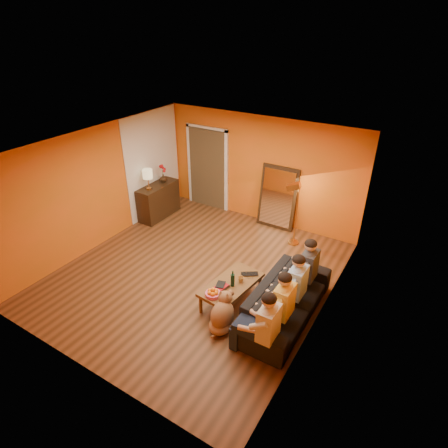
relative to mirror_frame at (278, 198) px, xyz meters
The scene contains 27 objects.
room_shell 2.39m from the mirror_frame, 103.68° to the right, with size 5.00×5.50×2.60m.
white_accent 3.21m from the mirror_frame, 163.83° to the right, with size 0.02×1.90×2.58m, color white.
doorway_recess 2.08m from the mirror_frame, behind, with size 1.06×0.30×2.10m, color #3F2D19.
door_jamb_left 2.64m from the mirror_frame, behind, with size 0.08×0.06×2.20m, color white.
door_jamb_right 1.51m from the mirror_frame, behind, with size 0.08×0.06×2.20m, color white.
door_header 2.46m from the mirror_frame, behind, with size 1.22×0.06×0.08m, color white.
mirror_frame is the anchor object (origin of this frame).
mirror_glass 0.04m from the mirror_frame, 90.00° to the right, with size 0.78×0.02×1.36m, color white.
sideboard 3.01m from the mirror_frame, 158.84° to the right, with size 0.44×1.18×0.85m, color #311E10.
table_lamp 3.13m from the mirror_frame, 153.68° to the right, with size 0.24×0.24×0.51m, color beige, non-canonical shape.
sofa 3.20m from the mirror_frame, 62.82° to the right, with size 0.87×2.24×0.65m, color black.
coffee_table 3.09m from the mirror_frame, 80.81° to the right, with size 0.62×1.22×0.42m, color brown, non-canonical shape.
floor_lamp 0.88m from the mirror_frame, 38.61° to the right, with size 0.30×0.24×1.44m, color #D08B3D, non-canonical shape.
dog 3.74m from the mirror_frame, 79.19° to the right, with size 0.38×0.59×0.69m, color #A96A4C, non-canonical shape.
person_far_left 4.14m from the mirror_frame, 67.55° to the right, with size 0.70×0.44×1.22m, color beige, non-canonical shape.
person_mid_left 3.64m from the mirror_frame, 64.24° to the right, with size 0.70×0.44×1.22m, color gold, non-canonical shape.
person_mid_right 3.15m from the mirror_frame, 59.88° to the right, with size 0.70×0.44×1.22m, color #94B5E5, non-canonical shape.
person_far_right 2.69m from the mirror_frame, 53.99° to the right, with size 0.70×0.44×1.22m, color #323237, non-canonical shape.
fruit_bowl 3.48m from the mirror_frame, 83.62° to the right, with size 0.26×0.26×0.16m, color #E85282, non-canonical shape.
wine_bottle 3.10m from the mirror_frame, 80.04° to the right, with size 0.07×0.07×0.31m, color black.
tumbler 2.96m from the mirror_frame, 78.12° to the right, with size 0.11×0.11×0.10m, color #B27F3F.
laptop 2.75m from the mirror_frame, 75.90° to the right, with size 0.31×0.20×0.02m, color black.
book_lower 3.23m from the mirror_frame, 84.55° to the right, with size 0.20×0.26×0.02m, color #311E10.
book_mid 3.22m from the mirror_frame, 84.35° to the right, with size 0.17×0.23×0.02m, color #B6141A.
book_upper 3.24m from the mirror_frame, 84.56° to the right, with size 0.15×0.20×0.02m, color black.
vase 2.92m from the mirror_frame, 163.43° to the right, with size 0.19×0.19×0.20m, color #311E10.
flowers 2.95m from the mirror_frame, 163.43° to the right, with size 0.17×0.17×0.48m, color #B6141A, non-canonical shape.
Camera 1 is at (3.65, -4.91, 4.56)m, focal length 30.00 mm.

